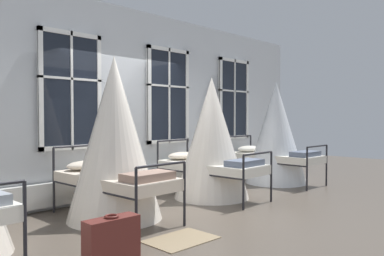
# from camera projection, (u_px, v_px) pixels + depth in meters

# --- Properties ---
(ground) EXTENTS (19.26, 19.26, 0.00)m
(ground) POSITION_uv_depth(u_px,v_px,m) (169.00, 207.00, 6.27)
(ground) COLOR brown
(back_wall_with_windows) EXTENTS (10.63, 0.10, 3.39)m
(back_wall_with_windows) POSITION_uv_depth(u_px,v_px,m) (122.00, 102.00, 7.07)
(back_wall_with_windows) COLOR silver
(back_wall_with_windows) RESTS_ON ground
(window_bank) EXTENTS (7.40, 0.10, 2.71)m
(window_bank) POSITION_uv_depth(u_px,v_px,m) (126.00, 138.00, 7.01)
(window_bank) COLOR black
(window_bank) RESTS_ON ground
(cot_second) EXTENTS (1.33, 1.98, 2.29)m
(cot_second) POSITION_uv_depth(u_px,v_px,m) (114.00, 141.00, 5.52)
(cot_second) COLOR black
(cot_second) RESTS_ON ground
(cot_third) EXTENTS (1.33, 1.99, 2.13)m
(cot_third) POSITION_uv_depth(u_px,v_px,m) (212.00, 140.00, 6.98)
(cot_third) COLOR black
(cot_third) RESTS_ON ground
(cot_fourth) EXTENTS (1.33, 1.99, 2.19)m
(cot_fourth) POSITION_uv_depth(u_px,v_px,m) (276.00, 134.00, 8.55)
(cot_fourth) COLOR black
(cot_fourth) RESTS_ON ground
(rug_second) EXTENTS (0.81, 0.58, 0.01)m
(rug_second) POSITION_uv_depth(u_px,v_px,m) (181.00, 240.00, 4.59)
(rug_second) COLOR #8E7A5B
(rug_second) RESTS_ON ground
(suitcase_dark) EXTENTS (0.57, 0.23, 0.47)m
(suitcase_dark) POSITION_uv_depth(u_px,v_px,m) (112.00, 240.00, 3.90)
(suitcase_dark) COLOR #5B231E
(suitcase_dark) RESTS_ON ground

